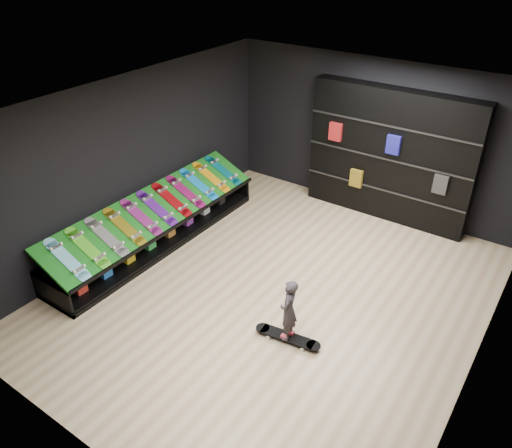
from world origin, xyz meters
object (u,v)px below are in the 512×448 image
Objects in this scene: display_rack at (157,231)px; floor_skateboard at (287,339)px; back_shelving at (390,156)px; child at (288,321)px.

floor_skateboard is at bearing -13.82° from display_rack.
floor_skateboard is at bearing -85.73° from back_shelving.
child is (0.00, 0.00, 0.33)m from floor_skateboard.
child is at bearing 0.00° from floor_skateboard.
display_rack is at bearing -131.89° from back_shelving.
display_rack is 1.41× the size of back_shelving.
display_rack is 4.59× the size of floor_skateboard.
back_shelving is at bearing 48.11° from display_rack.
back_shelving is 4.32m from floor_skateboard.
back_shelving is at bearing 86.23° from floor_skateboard.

